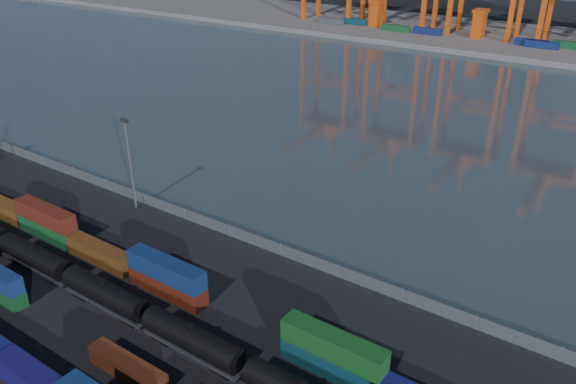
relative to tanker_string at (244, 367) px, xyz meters
The scene contains 11 objects.
ground 12.71m from the tanker_string, 158.95° to the right, with size 700.00×700.00×0.00m, color black.
harbor_water 101.21m from the tanker_string, 96.63° to the left, with size 700.00×700.00×0.00m, color #2C3940.
far_quay 205.84m from the tanker_string, 93.25° to the left, with size 700.00×70.00×2.00m, color #514F4C.
container_row_south 25.89m from the tanker_string, 147.70° to the right, with size 140.68×2.67×5.69m.
container_row_mid 29.50m from the tanker_string, 166.94° to the right, with size 140.99×2.20×4.70m.
container_row_north 21.54m from the tanker_string, 161.50° to the left, with size 142.45×2.57×5.47m.
tanker_string is the anchor object (origin of this frame).
waterfront_fence 26.28m from the tanker_string, 116.43° to the left, with size 160.12×0.12×2.20m.
yard_light_mast 47.43m from the tanker_string, 152.71° to the left, with size 1.60×0.40×16.60m.
quay_containers 192.31m from the tanker_string, 96.77° to the left, with size 172.58×10.99×2.60m.
straddle_carriers 196.10m from the tanker_string, 94.15° to the left, with size 140.00×7.00×11.10m.
Camera 1 is at (42.04, -31.09, 47.03)m, focal length 35.00 mm.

